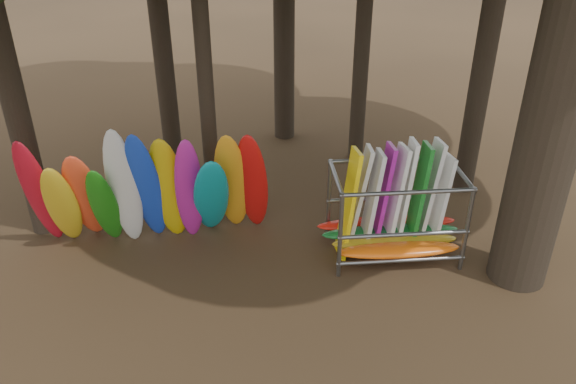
{
  "coord_description": "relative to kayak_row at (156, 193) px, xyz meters",
  "views": [
    {
      "loc": [
        -0.92,
        -9.03,
        7.26
      ],
      "look_at": [
        0.02,
        1.5,
        1.4
      ],
      "focal_mm": 35.0,
      "sensor_mm": 36.0,
      "label": 1
    }
  ],
  "objects": [
    {
      "name": "ground",
      "position": [
        2.81,
        -1.76,
        -1.38
      ],
      "size": [
        120.0,
        120.0,
        0.0
      ],
      "primitive_type": "plane",
      "color": "#47331E",
      "rests_on": "ground"
    },
    {
      "name": "kayak_row",
      "position": [
        0.0,
        0.0,
        0.0
      ],
      "size": [
        5.29,
        2.1,
        3.23
      ],
      "color": "#B41122",
      "rests_on": "ground"
    },
    {
      "name": "storage_rack",
      "position": [
        5.11,
        -0.67,
        -0.44
      ],
      "size": [
        3.21,
        1.61,
        2.56
      ],
      "color": "slate",
      "rests_on": "ground"
    }
  ]
}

